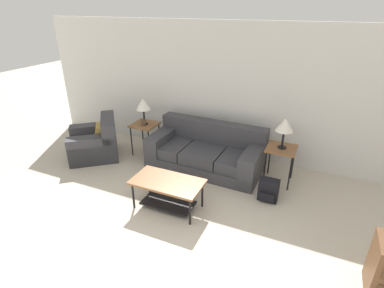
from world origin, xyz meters
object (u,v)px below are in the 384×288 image
at_px(table_lamp_left, 143,105).
at_px(backpack, 268,190).
at_px(couch, 206,153).
at_px(side_table_left, 145,127).
at_px(coffee_table, 168,188).
at_px(table_lamp_right, 285,125).
at_px(side_table_right, 281,152).
at_px(armchair, 96,143).

xyz_separation_m(table_lamp_left, backpack, (2.65, -0.63, -0.88)).
height_order(couch, side_table_left, couch).
relative_size(side_table_left, backpack, 1.76).
bearing_deg(coffee_table, couch, 87.57).
bearing_deg(couch, coffee_table, -92.43).
relative_size(couch, coffee_table, 2.01).
height_order(coffee_table, side_table_left, side_table_left).
bearing_deg(side_table_left, table_lamp_left, 0.00).
distance_m(table_lamp_left, table_lamp_right, 2.70).
relative_size(couch, side_table_left, 3.25).
xyz_separation_m(table_lamp_left, table_lamp_right, (2.70, 0.00, 0.00)).
distance_m(coffee_table, table_lamp_left, 2.06).
bearing_deg(side_table_left, couch, -0.57).
bearing_deg(side_table_right, table_lamp_left, 180.00).
height_order(coffee_table, table_lamp_right, table_lamp_right).
height_order(table_lamp_left, table_lamp_right, same).
bearing_deg(coffee_table, table_lamp_right, 45.74).
bearing_deg(coffee_table, table_lamp_left, 131.77).
relative_size(armchair, table_lamp_left, 2.48).
bearing_deg(table_lamp_left, side_table_left, 0.00).
bearing_deg(table_lamp_right, backpack, -94.13).
distance_m(couch, armchair, 2.28).
relative_size(side_table_right, table_lamp_left, 1.25).
height_order(armchair, coffee_table, armchair).
bearing_deg(table_lamp_left, table_lamp_right, 0.00).
xyz_separation_m(armchair, side_table_left, (0.87, 0.50, 0.29)).
xyz_separation_m(armchair, side_table_right, (3.57, 0.50, 0.29)).
xyz_separation_m(coffee_table, backpack, (1.36, 0.81, -0.17)).
bearing_deg(couch, armchair, -167.56).
bearing_deg(side_table_left, armchair, -150.01).
bearing_deg(armchair, side_table_right, 8.03).
bearing_deg(backpack, couch, 154.49).
bearing_deg(side_table_left, backpack, -13.45).
relative_size(couch, backpack, 5.73).
xyz_separation_m(coffee_table, table_lamp_right, (1.41, 1.44, 0.71)).
bearing_deg(coffee_table, armchair, 156.50).
distance_m(armchair, coffee_table, 2.36).
bearing_deg(side_table_right, backpack, -94.13).
relative_size(side_table_right, backpack, 1.76).
bearing_deg(table_lamp_right, armchair, -171.97).
bearing_deg(side_table_right, coffee_table, -134.26).
relative_size(table_lamp_right, backpack, 1.41).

